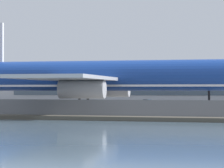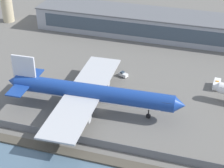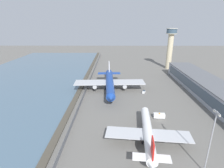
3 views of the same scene
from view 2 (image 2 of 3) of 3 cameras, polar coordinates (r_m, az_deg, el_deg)
The scene contains 7 objects.
ground_plane at distance 111.49m, azimuth -1.80°, elevation -3.98°, with size 500.00×500.00×0.00m, color #66635E.
shoreline_seawall at distance 96.31m, azimuth -5.81°, elevation -10.48°, with size 320.00×3.00×0.50m.
perimeter_fence at distance 98.84m, azimuth -4.84°, elevation -8.44°, with size 280.00×0.10×2.41m.
cargo_jet_blue at distance 108.87m, azimuth -3.45°, elevation -1.32°, with size 53.88×46.34×15.16m.
baggage_tug at distance 128.23m, azimuth 1.71°, elevation 1.46°, with size 3.57×2.75×1.80m.
ops_van at distance 126.18m, azimuth 15.65°, elevation -0.06°, with size 2.45×5.33×2.48m.
terminal_building at distance 159.25m, azimuth 7.99°, elevation 8.84°, with size 109.75×17.98×9.78m.
Camera 2 is at (30.62, -86.43, 63.41)m, focal length 60.00 mm.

